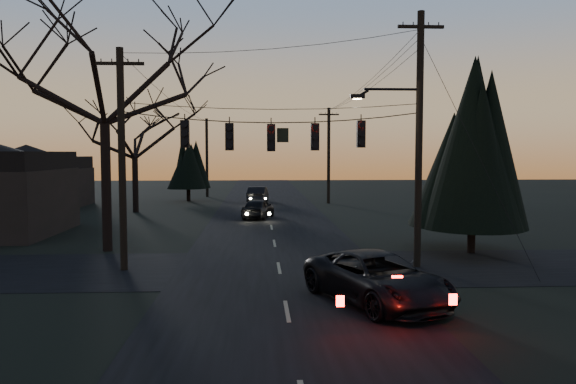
{
  "coord_description": "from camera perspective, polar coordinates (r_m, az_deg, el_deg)",
  "views": [
    {
      "loc": [
        -0.82,
        -11.74,
        4.55
      ],
      "look_at": [
        0.25,
        8.05,
        3.15
      ],
      "focal_mm": 35.0,
      "sensor_mm": 36.0,
      "label": 1
    }
  ],
  "objects": [
    {
      "name": "utility_pole_far_l",
      "position": [
        58.15,
        -8.2,
        -0.48
      ],
      "size": [
        0.3,
        0.3,
        8.0
      ],
      "primitive_type": null,
      "color": "black",
      "rests_on": "ground"
    },
    {
      "name": "evergreen_dist",
      "position": [
        53.17,
        -10.11,
        2.8
      ],
      "size": [
        3.2,
        3.2,
        5.72
      ],
      "color": "black",
      "rests_on": "ground"
    },
    {
      "name": "utility_pole_far_r",
      "position": [
        50.35,
        4.13,
        -1.15
      ],
      "size": [
        1.8,
        0.3,
        8.5
      ],
      "primitive_type": null,
      "color": "black",
      "rests_on": "ground"
    },
    {
      "name": "sedan_oncoming_a",
      "position": [
        38.69,
        -3.05,
        -1.69
      ],
      "size": [
        2.54,
        4.31,
        1.38
      ],
      "primitive_type": "imported",
      "rotation": [
        0.0,
        0.0,
        2.9
      ],
      "color": "black",
      "rests_on": "ground"
    },
    {
      "name": "suv_near",
      "position": [
        17.26,
        9.07,
        -8.7
      ],
      "size": [
        4.44,
        6.01,
        1.52
      ],
      "primitive_type": "imported",
      "rotation": [
        0.0,
        0.0,
        0.4
      ],
      "color": "black",
      "rests_on": "ground"
    },
    {
      "name": "span_signal_assembly",
      "position": [
        21.76,
        -1.57,
        5.74
      ],
      "size": [
        11.5,
        0.44,
        1.65
      ],
      "color": "black",
      "rests_on": "ground"
    },
    {
      "name": "sedan_oncoming_b",
      "position": [
        50.6,
        -3.07,
        -0.29
      ],
      "size": [
        2.02,
        4.56,
        1.45
      ],
      "primitive_type": "imported",
      "rotation": [
        0.0,
        0.0,
        3.03
      ],
      "color": "black",
      "rests_on": "ground"
    },
    {
      "name": "evergreen_right",
      "position": [
        26.49,
        18.31,
        3.79
      ],
      "size": [
        4.7,
        4.7,
        7.86
      ],
      "color": "black",
      "rests_on": "ground"
    },
    {
      "name": "main_road",
      "position": [
        32.08,
        -1.6,
        -4.09
      ],
      "size": [
        8.0,
        120.0,
        0.02
      ],
      "primitive_type": "cube",
      "color": "black",
      "rests_on": "ground"
    },
    {
      "name": "house_left_far",
      "position": [
        51.49,
        -24.98,
        1.5
      ],
      "size": [
        9.0,
        7.0,
        5.2
      ],
      "color": "black",
      "rests_on": "ground"
    },
    {
      "name": "cross_road",
      "position": [
        22.23,
        -0.92,
        -7.75
      ],
      "size": [
        60.0,
        7.0,
        0.02
      ],
      "primitive_type": "cube",
      "color": "black",
      "rests_on": "ground"
    },
    {
      "name": "utility_pole_right",
      "position": [
        23.1,
        12.96,
        -7.42
      ],
      "size": [
        5.0,
        0.3,
        10.0
      ],
      "primitive_type": null,
      "color": "black",
      "rests_on": "ground"
    },
    {
      "name": "ground_plane",
      "position": [
        12.62,
        0.89,
        -17.1
      ],
      "size": [
        160.0,
        160.0,
        0.0
      ],
      "primitive_type": "plane",
      "color": "black"
    },
    {
      "name": "bare_tree_dist",
      "position": [
        44.09,
        -15.34,
        5.42
      ],
      "size": [
        7.51,
        7.51,
        8.19
      ],
      "color": "black",
      "rests_on": "ground"
    },
    {
      "name": "bare_tree_left",
      "position": [
        27.27,
        -18.23,
        11.52
      ],
      "size": [
        10.23,
        10.23,
        11.72
      ],
      "color": "black",
      "rests_on": "ground"
    },
    {
      "name": "utility_pole_left",
      "position": [
        22.81,
        -16.3,
        -7.63
      ],
      "size": [
        1.8,
        0.3,
        8.5
      ],
      "primitive_type": null,
      "color": "black",
      "rests_on": "ground"
    }
  ]
}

